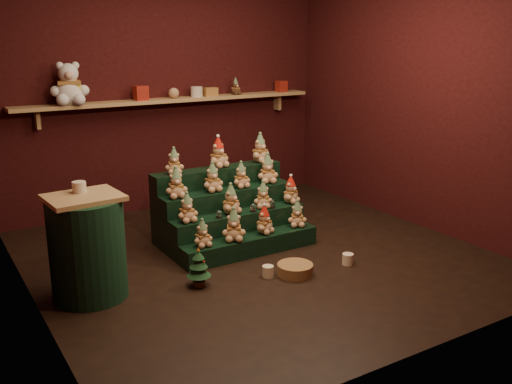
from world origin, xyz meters
TOP-DOWN VIEW (x-y plane):
  - ground at (0.00, 0.00)m, footprint 4.00×4.00m
  - back_wall at (0.00, 2.05)m, footprint 4.00×0.10m
  - front_wall at (0.00, -2.05)m, footprint 4.00×0.10m
  - left_wall at (-2.05, 0.00)m, footprint 0.10×4.00m
  - right_wall at (2.05, 0.00)m, footprint 0.10×4.00m
  - back_shelf at (0.00, 1.87)m, footprint 3.60×0.26m
  - riser_tier_front at (-0.03, 0.09)m, footprint 1.40×0.22m
  - riser_tier_midfront at (-0.03, 0.31)m, footprint 1.40×0.22m
  - riser_tier_midback at (-0.03, 0.53)m, footprint 1.40×0.22m
  - riser_tier_back at (-0.03, 0.75)m, footprint 1.40×0.22m
  - teddy_0 at (-0.54, 0.09)m, footprint 0.19×0.17m
  - teddy_1 at (-0.22, 0.07)m, footprint 0.29×0.28m
  - teddy_2 at (0.13, 0.09)m, footprint 0.25×0.24m
  - teddy_3 at (0.52, 0.10)m, footprint 0.25×0.24m
  - teddy_4 at (-0.58, 0.30)m, footprint 0.20×0.18m
  - teddy_5 at (-0.12, 0.30)m, footprint 0.27×0.27m
  - teddy_6 at (0.26, 0.32)m, footprint 0.24×0.23m
  - teddy_7 at (0.59, 0.31)m, footprint 0.26×0.25m
  - teddy_8 at (-0.59, 0.52)m, footprint 0.23×0.22m
  - teddy_9 at (-0.19, 0.54)m, footprint 0.21×0.19m
  - teddy_10 at (0.12, 0.52)m, footprint 0.20×0.18m
  - teddy_11 at (0.45, 0.55)m, footprint 0.26×0.24m
  - teddy_12 at (-0.51, 0.73)m, footprint 0.22×0.21m
  - teddy_13 at (-0.01, 0.75)m, footprint 0.27×0.25m
  - teddy_14 at (0.49, 0.75)m, footprint 0.26×0.25m
  - snow_globe_a at (-0.28, 0.25)m, footprint 0.06×0.06m
  - snow_globe_b at (0.10, 0.25)m, footprint 0.06×0.06m
  - snow_globe_c at (0.31, 0.25)m, footprint 0.07×0.07m
  - side_table at (-1.59, -0.02)m, footprint 0.59×0.59m
  - table_ornament at (-1.59, 0.08)m, footprint 0.11×0.11m
  - mini_christmas_tree at (-0.77, -0.30)m, footprint 0.20×0.20m
  - mug_left at (-0.18, -0.45)m, footprint 0.10×0.10m
  - mug_right at (0.59, -0.60)m, footprint 0.10×0.10m
  - wicker_basket at (0.05, -0.53)m, footprint 0.32×0.32m
  - white_bear at (-1.17, 1.84)m, footprint 0.46×0.42m
  - brown_bear at (0.82, 1.84)m, footprint 0.17×0.16m
  - gift_tin_red_a at (-0.39, 1.85)m, footprint 0.14×0.14m
  - gift_tin_cream at (0.29, 1.85)m, footprint 0.14×0.14m
  - gift_tin_red_b at (1.50, 1.85)m, footprint 0.12×0.12m
  - shelf_plush_ball at (0.00, 1.85)m, footprint 0.12×0.12m
  - scarf_gift_box at (0.48, 1.85)m, footprint 0.16×0.10m

SIDE VIEW (x-z plane):
  - ground at x=0.00m, z-range 0.00..0.00m
  - wicker_basket at x=0.05m, z-range 0.00..0.10m
  - mug_left at x=-0.18m, z-range 0.00..0.10m
  - mug_right at x=0.59m, z-range 0.00..0.10m
  - riser_tier_front at x=-0.03m, z-range 0.00..0.18m
  - mini_christmas_tree at x=-0.77m, z-range 0.00..0.34m
  - riser_tier_midfront at x=-0.03m, z-range 0.00..0.36m
  - riser_tier_midback at x=-0.03m, z-range 0.00..0.54m
  - teddy_0 at x=-0.54m, z-range 0.18..0.43m
  - teddy_3 at x=0.52m, z-range 0.18..0.44m
  - teddy_2 at x=0.13m, z-range 0.18..0.45m
  - teddy_1 at x=-0.22m, z-range 0.18..0.49m
  - riser_tier_back at x=-0.03m, z-range 0.00..0.72m
  - snow_globe_a at x=-0.28m, z-range 0.36..0.44m
  - snow_globe_b at x=0.10m, z-range 0.36..0.44m
  - snow_globe_c at x=0.31m, z-range 0.36..0.45m
  - side_table at x=-1.59m, z-range 0.00..0.84m
  - teddy_6 at x=0.26m, z-range 0.36..0.62m
  - teddy_4 at x=-0.58m, z-range 0.36..0.64m
  - teddy_7 at x=0.59m, z-range 0.36..0.64m
  - teddy_5 at x=-0.12m, z-range 0.36..0.65m
  - teddy_10 at x=0.12m, z-range 0.54..0.80m
  - teddy_9 at x=-0.19m, z-range 0.54..0.83m
  - teddy_8 at x=-0.59m, z-range 0.54..0.83m
  - teddy_11 at x=0.45m, z-range 0.54..0.84m
  - teddy_12 at x=-0.51m, z-range 0.72..0.97m
  - teddy_14 at x=0.49m, z-range 0.72..1.02m
  - teddy_13 at x=-0.01m, z-range 0.72..1.03m
  - table_ornament at x=-1.59m, z-range 0.84..0.93m
  - back_shelf at x=0.00m, z-range 1.17..1.41m
  - scarf_gift_box at x=0.48m, z-range 1.32..1.42m
  - gift_tin_cream at x=0.29m, z-range 1.32..1.44m
  - shelf_plush_ball at x=0.00m, z-range 1.32..1.44m
  - gift_tin_red_b at x=1.50m, z-range 1.32..1.46m
  - back_wall at x=0.00m, z-range 0.00..2.80m
  - front_wall at x=0.00m, z-range 0.00..2.80m
  - left_wall at x=-2.05m, z-range 0.00..2.80m
  - right_wall at x=2.05m, z-range 0.00..2.80m
  - gift_tin_red_a at x=-0.39m, z-range 1.32..1.48m
  - brown_bear at x=0.82m, z-range 1.32..1.51m
  - white_bear at x=-1.17m, z-range 1.32..1.87m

